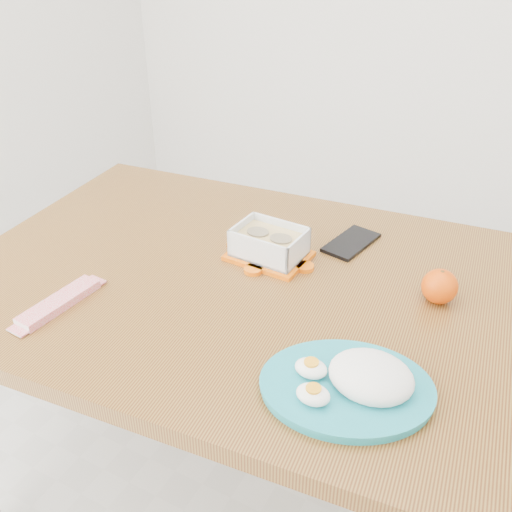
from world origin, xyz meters
The scene contains 6 objects.
dining_table centered at (-0.14, 0.05, 0.66)m, with size 1.42×1.02×0.75m.
food_container centered at (-0.15, 0.14, 0.79)m, with size 0.19×0.15×0.08m.
orange_fruit centered at (0.24, 0.15, 0.79)m, with size 0.07×0.07×0.07m, color #EC3704.
rice_plate centered at (0.17, -0.18, 0.78)m, with size 0.38×0.38×0.08m.
candy_bar centered at (-0.45, -0.23, 0.76)m, with size 0.19×0.05×0.02m, color red.
smartphone centered at (0.00, 0.29, 0.75)m, with size 0.08×0.16×0.01m, color black.
Camera 1 is at (0.36, -0.88, 1.45)m, focal length 40.00 mm.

